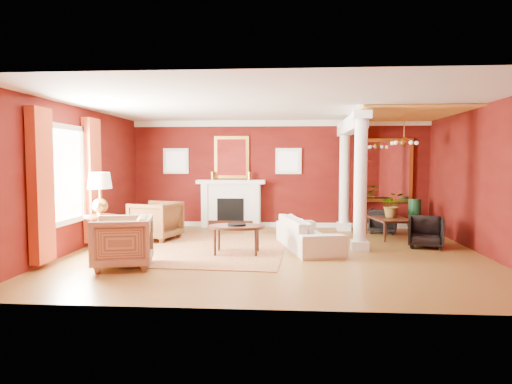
# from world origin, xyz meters

# --- Properties ---
(ground) EXTENTS (8.00, 8.00, 0.00)m
(ground) POSITION_xyz_m (0.00, 0.00, 0.00)
(ground) COLOR brown
(ground) RESTS_ON ground
(room_shell) EXTENTS (8.04, 7.04, 2.92)m
(room_shell) POSITION_xyz_m (0.00, 0.00, 2.02)
(room_shell) COLOR #57120C
(room_shell) RESTS_ON ground
(fireplace) EXTENTS (1.85, 0.42, 1.29)m
(fireplace) POSITION_xyz_m (-1.30, 3.32, 0.65)
(fireplace) COLOR white
(fireplace) RESTS_ON ground
(overmantel_mirror) EXTENTS (0.95, 0.07, 1.15)m
(overmantel_mirror) POSITION_xyz_m (-1.30, 3.45, 1.90)
(overmantel_mirror) COLOR gold
(overmantel_mirror) RESTS_ON fireplace
(flank_window_left) EXTENTS (0.70, 0.07, 0.70)m
(flank_window_left) POSITION_xyz_m (-2.85, 3.46, 1.80)
(flank_window_left) COLOR white
(flank_window_left) RESTS_ON room_shell
(flank_window_right) EXTENTS (0.70, 0.07, 0.70)m
(flank_window_right) POSITION_xyz_m (0.25, 3.46, 1.80)
(flank_window_right) COLOR white
(flank_window_right) RESTS_ON room_shell
(left_window) EXTENTS (0.21, 2.55, 2.60)m
(left_window) POSITION_xyz_m (-3.89, -0.60, 1.42)
(left_window) COLOR white
(left_window) RESTS_ON room_shell
(column_front) EXTENTS (0.36, 0.36, 2.80)m
(column_front) POSITION_xyz_m (1.70, 0.30, 1.43)
(column_front) COLOR white
(column_front) RESTS_ON ground
(column_back) EXTENTS (0.36, 0.36, 2.80)m
(column_back) POSITION_xyz_m (1.70, 3.00, 1.43)
(column_back) COLOR white
(column_back) RESTS_ON ground
(header_beam) EXTENTS (0.30, 3.20, 0.32)m
(header_beam) POSITION_xyz_m (1.70, 1.90, 2.62)
(header_beam) COLOR white
(header_beam) RESTS_ON column_front
(amber_ceiling) EXTENTS (2.30, 3.40, 0.04)m
(amber_ceiling) POSITION_xyz_m (2.85, 1.75, 2.87)
(amber_ceiling) COLOR gold
(amber_ceiling) RESTS_ON room_shell
(dining_mirror) EXTENTS (1.30, 0.07, 1.70)m
(dining_mirror) POSITION_xyz_m (2.90, 3.45, 1.55)
(dining_mirror) COLOR gold
(dining_mirror) RESTS_ON room_shell
(chandelier) EXTENTS (0.60, 0.62, 0.75)m
(chandelier) POSITION_xyz_m (2.90, 1.80, 2.25)
(chandelier) COLOR #BD8B3B
(chandelier) RESTS_ON room_shell
(crown_trim) EXTENTS (8.00, 0.08, 0.16)m
(crown_trim) POSITION_xyz_m (0.00, 3.46, 2.82)
(crown_trim) COLOR white
(crown_trim) RESTS_ON room_shell
(base_trim) EXTENTS (8.00, 0.08, 0.12)m
(base_trim) POSITION_xyz_m (0.00, 3.46, 0.06)
(base_trim) COLOR white
(base_trim) RESTS_ON ground
(rug) EXTENTS (2.97, 3.85, 0.01)m
(rug) POSITION_xyz_m (-1.20, 0.27, 0.01)
(rug) COLOR maroon
(rug) RESTS_ON ground
(sofa) EXTENTS (1.15, 2.30, 0.86)m
(sofa) POSITION_xyz_m (0.67, 0.39, 0.43)
(sofa) COLOR beige
(sofa) RESTS_ON ground
(armchair_leopard) EXTENTS (1.11, 1.16, 0.97)m
(armchair_leopard) POSITION_xyz_m (-2.78, 1.22, 0.49)
(armchair_leopard) COLOR black
(armchair_leopard) RESTS_ON ground
(armchair_stripe) EXTENTS (1.07, 1.11, 0.97)m
(armchair_stripe) POSITION_xyz_m (-2.54, -1.49, 0.48)
(armchair_stripe) COLOR tan
(armchair_stripe) RESTS_ON ground
(coffee_table) EXTENTS (1.12, 1.12, 0.56)m
(coffee_table) POSITION_xyz_m (-0.74, -0.23, 0.51)
(coffee_table) COLOR black
(coffee_table) RESTS_ON ground
(coffee_book) EXTENTS (0.18, 0.04, 0.24)m
(coffee_book) POSITION_xyz_m (-0.76, -0.19, 0.68)
(coffee_book) COLOR black
(coffee_book) RESTS_ON coffee_table
(side_table) EXTENTS (0.63, 0.63, 1.59)m
(side_table) POSITION_xyz_m (-3.43, -0.29, 1.08)
(side_table) COLOR black
(side_table) RESTS_ON ground
(dining_table) EXTENTS (0.70, 1.42, 0.76)m
(dining_table) POSITION_xyz_m (2.64, 1.94, 0.38)
(dining_table) COLOR black
(dining_table) RESTS_ON ground
(dining_chair_near) EXTENTS (0.83, 0.80, 0.71)m
(dining_chair_near) POSITION_xyz_m (3.13, 0.74, 0.36)
(dining_chair_near) COLOR black
(dining_chair_near) RESTS_ON ground
(dining_chair_far) EXTENTS (0.80, 0.77, 0.68)m
(dining_chair_far) POSITION_xyz_m (2.63, 2.61, 0.34)
(dining_chair_far) COLOR black
(dining_chair_far) RESTS_ON ground
(green_urn) EXTENTS (0.35, 0.35, 0.84)m
(green_urn) POSITION_xyz_m (3.50, 3.00, 0.33)
(green_urn) COLOR #12391E
(green_urn) RESTS_ON ground
(potted_plant) EXTENTS (0.59, 0.64, 0.45)m
(potted_plant) POSITION_xyz_m (2.69, 1.94, 0.99)
(potted_plant) COLOR #26591E
(potted_plant) RESTS_ON dining_table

